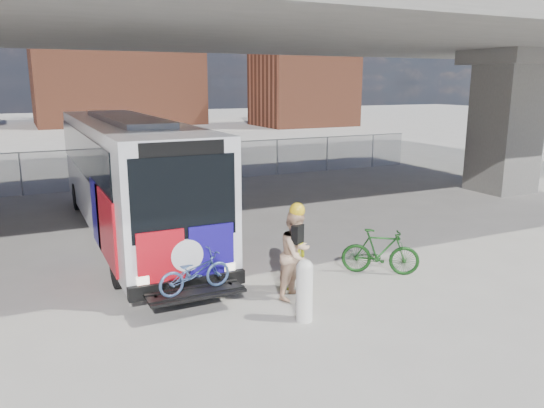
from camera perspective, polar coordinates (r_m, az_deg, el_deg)
ground at (r=14.09m, az=-3.43°, el=-6.40°), size 160.00×160.00×0.00m
bus at (r=16.91m, az=-15.21°, el=3.80°), size 2.67×12.95×3.69m
overpass at (r=17.18m, az=-9.12°, el=19.07°), size 40.00×16.00×7.95m
chainlink_fence at (r=25.05m, az=-14.01°, el=5.12°), size 30.00×0.06×30.00m
brick_buildings at (r=60.88m, az=-20.34°, el=12.86°), size 54.00×22.00×12.00m
smokestack at (r=70.40m, az=-10.45°, el=19.12°), size 2.20×2.20×25.00m
bollard at (r=10.63m, az=3.51°, el=-9.03°), size 0.34×0.34×1.29m
cyclist_hivis at (r=12.11m, az=2.51°, el=-5.58°), size 0.57×0.38×1.70m
cyclist_tan at (r=11.65m, az=2.68°, el=-5.32°), size 1.20×1.13×2.15m
bike_parked at (r=13.44m, az=11.58°, el=-5.05°), size 1.86×1.56×1.15m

